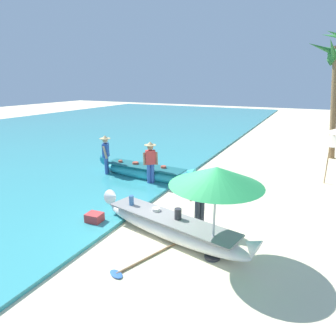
% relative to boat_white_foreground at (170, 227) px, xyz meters
% --- Properties ---
extents(ground_plane, '(80.00, 80.00, 0.00)m').
position_rel_boat_white_foreground_xyz_m(ground_plane, '(0.06, 0.13, -0.31)').
color(ground_plane, beige).
extents(sea, '(24.00, 56.00, 0.10)m').
position_rel_boat_white_foreground_xyz_m(sea, '(-13.53, 8.13, -0.26)').
color(sea, teal).
rests_on(sea, ground).
extents(boat_white_foreground, '(4.66, 1.63, 0.84)m').
position_rel_boat_white_foreground_xyz_m(boat_white_foreground, '(0.00, 0.00, 0.00)').
color(boat_white_foreground, white).
rests_on(boat_white_foreground, ground).
extents(boat_cyan_midground, '(4.41, 0.96, 0.87)m').
position_rel_boat_white_foreground_xyz_m(boat_cyan_midground, '(-2.92, 3.65, 0.01)').
color(boat_cyan_midground, '#33B2BC').
rests_on(boat_cyan_midground, ground).
extents(person_vendor_hatted, '(0.55, 0.48, 1.70)m').
position_rel_boat_white_foreground_xyz_m(person_vendor_hatted, '(-2.37, 3.17, 0.68)').
color(person_vendor_hatted, '#3D5BA8').
rests_on(person_vendor_hatted, ground).
extents(person_tourist_customer, '(0.50, 0.54, 1.63)m').
position_rel_boat_white_foreground_xyz_m(person_tourist_customer, '(0.51, 0.75, 0.62)').
color(person_tourist_customer, '#333842').
rests_on(person_tourist_customer, ground).
extents(person_vendor_assistant, '(0.44, 0.58, 1.72)m').
position_rel_boat_white_foreground_xyz_m(person_vendor_assistant, '(-4.59, 3.36, 0.69)').
color(person_vendor_assistant, '#3D5BA8').
rests_on(person_vendor_assistant, ground).
extents(patio_umbrella_large, '(1.99, 1.99, 2.15)m').
position_rel_boat_white_foreground_xyz_m(patio_umbrella_large, '(1.25, -0.38, 1.63)').
color(patio_umbrella_large, '#B7B7BC').
rests_on(patio_umbrella_large, ground).
extents(parasol_row_0, '(1.60, 1.60, 1.91)m').
position_rel_boat_white_foreground_xyz_m(parasol_row_0, '(3.59, 6.38, 1.44)').
color(parasol_row_0, '#8E6B47').
rests_on(parasol_row_0, ground).
extents(palm_tree_far_behind, '(2.55, 2.91, 5.77)m').
position_rel_boat_white_foreground_xyz_m(palm_tree_far_behind, '(3.47, 10.86, 4.36)').
color(palm_tree_far_behind, brown).
rests_on(palm_tree_far_behind, ground).
extents(cooler_box, '(0.46, 0.39, 0.34)m').
position_rel_boat_white_foreground_xyz_m(cooler_box, '(-2.18, -0.30, -0.14)').
color(cooler_box, '#C63838').
rests_on(cooler_box, ground).
extents(paddle, '(0.84, 1.81, 0.05)m').
position_rel_boat_white_foreground_xyz_m(paddle, '(-0.13, -1.30, -0.28)').
color(paddle, '#8E6B47').
rests_on(paddle, ground).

